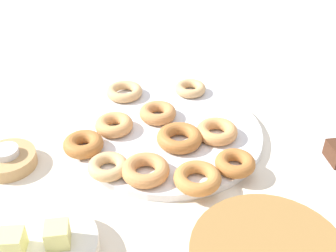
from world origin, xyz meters
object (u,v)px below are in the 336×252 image
(donut_10, at_px, (235,163))
(tealight, at_px, (6,152))
(donut_1, at_px, (217,131))
(donut_2, at_px, (158,113))
(donut_7, at_px, (124,92))
(donut_0, at_px, (179,138))
(donut_9, at_px, (197,178))
(donut_4, at_px, (190,89))
(melon_chunk_left, at_px, (57,235))
(donut_8, at_px, (145,170))
(donut_6, at_px, (83,144))
(donut_3, at_px, (108,166))
(donut_plate, at_px, (168,132))
(candle_holder, at_px, (8,160))
(melon_chunk_right, at_px, (12,243))
(fruit_bowl, at_px, (40,251))
(donut_5, at_px, (114,124))

(donut_10, height_order, tealight, same)
(donut_1, xyz_separation_m, donut_2, (0.13, -0.08, -0.00))
(donut_2, distance_m, donut_7, 0.13)
(donut_0, distance_m, donut_9, 0.13)
(donut_4, xyz_separation_m, melon_chunk_left, (0.23, 0.49, 0.03))
(donut_8, relative_size, donut_9, 1.03)
(donut_8, relative_size, melon_chunk_left, 2.56)
(donut_6, xyz_separation_m, tealight, (0.15, 0.03, 0.00))
(donut_1, distance_m, donut_9, 0.16)
(donut_4, xyz_separation_m, donut_9, (0.01, 0.34, 0.00))
(donut_8, distance_m, tealight, 0.28)
(donut_3, relative_size, donut_8, 0.85)
(donut_2, height_order, donut_3, donut_2)
(donut_plate, distance_m, donut_9, 0.18)
(donut_0, distance_m, donut_3, 0.17)
(donut_6, xyz_separation_m, melon_chunk_left, (-0.00, 0.26, 0.02))
(donut_3, bearing_deg, donut_1, -153.77)
(donut_2, distance_m, tealight, 0.33)
(donut_2, relative_size, tealight, 1.66)
(donut_0, relative_size, donut_10, 1.22)
(candle_holder, xyz_separation_m, tealight, (0.00, 0.00, 0.02))
(candle_holder, relative_size, melon_chunk_right, 3.14)
(donut_0, bearing_deg, melon_chunk_right, 47.93)
(donut_3, bearing_deg, donut_plate, -130.43)
(candle_holder, bearing_deg, donut_10, 175.33)
(donut_4, relative_size, donut_10, 0.98)
(donut_6, bearing_deg, donut_plate, -158.26)
(donut_6, xyz_separation_m, donut_9, (-0.23, 0.11, -0.00))
(donut_0, relative_size, tealight, 1.89)
(donut_10, height_order, melon_chunk_right, melon_chunk_right)
(donut_3, xyz_separation_m, tealight, (0.21, -0.04, 0.01))
(donut_0, height_order, donut_2, donut_0)
(donut_plate, bearing_deg, fruit_bowl, 57.81)
(donut_2, bearing_deg, donut_plate, 115.29)
(donut_4, height_order, donut_6, donut_6)
(donut_7, xyz_separation_m, melon_chunk_right, (0.13, 0.49, 0.03))
(donut_2, xyz_separation_m, donut_10, (-0.15, 0.18, -0.00))
(donut_6, distance_m, candle_holder, 0.15)
(fruit_bowl, bearing_deg, donut_8, -132.55)
(donut_8, bearing_deg, donut_2, -96.58)
(donut_2, xyz_separation_m, melon_chunk_left, (0.15, 0.37, 0.02))
(donut_7, height_order, donut_9, donut_9)
(donut_10, bearing_deg, melon_chunk_left, 32.64)
(tealight, bearing_deg, donut_plate, -163.40)
(donut_7, height_order, melon_chunk_right, melon_chunk_right)
(donut_0, height_order, candle_holder, donut_0)
(donut_5, xyz_separation_m, donut_6, (0.06, 0.07, 0.00))
(melon_chunk_left, bearing_deg, donut_plate, -117.96)
(donut_2, distance_m, fruit_bowl, 0.42)
(donut_0, height_order, melon_chunk_right, melon_chunk_right)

